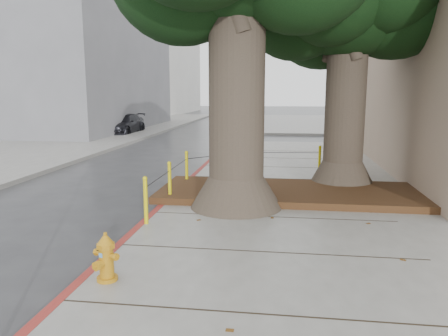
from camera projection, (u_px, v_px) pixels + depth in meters
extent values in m
plane|color=#28282B|center=(236.00, 259.00, 7.12)|extent=(140.00, 140.00, 0.00)
cube|color=slate|center=(350.00, 123.00, 35.56)|extent=(16.00, 20.00, 0.15)
cube|color=maroon|center=(160.00, 209.00, 9.82)|extent=(0.14, 26.00, 0.16)
cube|color=black|center=(290.00, 193.00, 10.76)|extent=(6.40, 2.60, 0.16)
cube|color=slate|center=(52.00, 41.00, 29.54)|extent=(12.00, 16.00, 12.00)
cube|color=silver|center=(136.00, 50.00, 51.98)|extent=(12.00, 18.00, 15.00)
cone|color=#4C3F33|center=(236.00, 191.00, 9.71)|extent=(2.04, 2.04, 0.70)
cylinder|color=#4C3F33|center=(237.00, 99.00, 9.35)|extent=(1.20, 1.20, 4.22)
cone|color=#4C3F33|center=(342.00, 173.00, 11.79)|extent=(1.77, 1.77, 0.70)
cylinder|color=#4C3F33|center=(345.00, 106.00, 11.48)|extent=(1.04, 1.04, 3.84)
sphere|color=black|center=(392.00, 1.00, 11.25)|extent=(3.00, 3.00, 3.00)
cylinder|color=#DAC70C|center=(146.00, 201.00, 8.44)|extent=(0.08, 0.08, 0.90)
sphere|color=#DAC70C|center=(145.00, 178.00, 8.36)|extent=(0.09, 0.09, 0.09)
cylinder|color=#DAC70C|center=(170.00, 182.00, 10.20)|extent=(0.08, 0.08, 0.90)
sphere|color=#DAC70C|center=(169.00, 163.00, 10.12)|extent=(0.09, 0.09, 0.09)
cylinder|color=#DAC70C|center=(187.00, 169.00, 11.95)|extent=(0.08, 0.08, 0.90)
sphere|color=#DAC70C|center=(186.00, 152.00, 11.87)|extent=(0.09, 0.09, 0.09)
cylinder|color=#DAC70C|center=(246.00, 161.00, 13.21)|extent=(0.08, 0.08, 0.90)
sphere|color=#DAC70C|center=(246.00, 146.00, 13.13)|extent=(0.09, 0.09, 0.09)
cylinder|color=#DAC70C|center=(319.00, 162.00, 13.11)|extent=(0.08, 0.08, 0.90)
sphere|color=#DAC70C|center=(320.00, 147.00, 13.03)|extent=(0.09, 0.09, 0.09)
cylinder|color=black|center=(159.00, 178.00, 9.27)|extent=(0.02, 1.80, 0.02)
cylinder|color=black|center=(179.00, 164.00, 11.03)|extent=(0.02, 1.80, 0.02)
cylinder|color=black|center=(218.00, 155.00, 12.54)|extent=(1.51, 1.51, 0.02)
cylinder|color=black|center=(283.00, 153.00, 13.12)|extent=(2.20, 0.22, 0.02)
cylinder|color=orange|center=(107.00, 278.00, 5.98)|extent=(0.37, 0.37, 0.05)
cylinder|color=orange|center=(107.00, 262.00, 5.94)|extent=(0.26, 0.26, 0.44)
cylinder|color=orange|center=(106.00, 246.00, 5.90)|extent=(0.34, 0.34, 0.06)
cone|color=orange|center=(105.00, 240.00, 5.88)|extent=(0.31, 0.31, 0.12)
cylinder|color=orange|center=(105.00, 234.00, 5.87)|extent=(0.07, 0.07, 0.04)
cylinder|color=orange|center=(100.00, 253.00, 5.98)|extent=(0.15, 0.12, 0.08)
cylinder|color=orange|center=(112.00, 256.00, 5.86)|extent=(0.15, 0.12, 0.08)
cylinder|color=orange|center=(101.00, 264.00, 5.85)|extent=(0.15, 0.16, 0.12)
cube|color=#5999D8|center=(101.00, 255.00, 5.83)|extent=(0.06, 0.03, 0.06)
imported|color=#949498|center=(356.00, 130.00, 24.23)|extent=(3.40, 1.63, 1.12)
imported|color=maroon|center=(400.00, 128.00, 25.14)|extent=(3.33, 1.18, 1.09)
imported|color=black|center=(123.00, 124.00, 27.22)|extent=(1.81, 4.34, 1.25)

